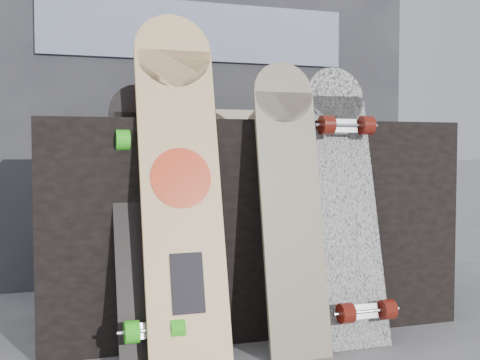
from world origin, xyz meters
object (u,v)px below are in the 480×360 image
object	(u,v)px
longboard_cascadia	(348,198)
skateboard_dark	(146,215)
longboard_geisha	(180,173)
vendor_table	(243,222)
longboard_celtic	(291,197)

from	to	relation	value
longboard_cascadia	skateboard_dark	size ratio (longest dim) A/B	1.09
longboard_geisha	skateboard_dark	world-z (taller)	longboard_geisha
longboard_geisha	skateboard_dark	xyz separation A→B (m)	(-0.11, 0.05, -0.14)
longboard_cascadia	skateboard_dark	bearing A→B (deg)	176.22
vendor_table	skateboard_dark	xyz separation A→B (m)	(-0.44, -0.32, 0.08)
vendor_table	longboard_cascadia	distance (m)	0.48
longboard_celtic	skateboard_dark	distance (m)	0.49
longboard_celtic	longboard_cascadia	size ratio (longest dim) A/B	1.00
longboard_geisha	longboard_celtic	size ratio (longest dim) A/B	1.16
longboard_celtic	longboard_geisha	bearing A→B (deg)	171.86
vendor_table	longboard_celtic	size ratio (longest dim) A/B	1.60
longboard_celtic	longboard_cascadia	distance (m)	0.25
longboard_celtic	skateboard_dark	world-z (taller)	longboard_celtic
vendor_table	longboard_cascadia	bearing A→B (deg)	-52.68
vendor_table	longboard_cascadia	world-z (taller)	longboard_cascadia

